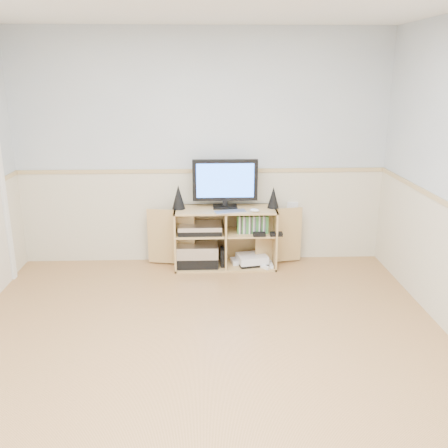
{
  "coord_description": "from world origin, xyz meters",
  "views": [
    {
      "loc": [
        0.02,
        -3.11,
        2.05
      ],
      "look_at": [
        0.19,
        1.2,
        0.73
      ],
      "focal_mm": 40.0,
      "sensor_mm": 36.0,
      "label": 1
    }
  ],
  "objects": [
    {
      "name": "keyboard",
      "position": [
        0.29,
        1.88,
        0.66
      ],
      "size": [
        0.35,
        0.2,
        0.01
      ],
      "primitive_type": "cube",
      "rotation": [
        0.0,
        0.0,
        0.22
      ],
      "color": "silver",
      "rests_on": "media_cabinet"
    },
    {
      "name": "mouse",
      "position": [
        0.54,
        1.88,
        0.67
      ],
      "size": [
        0.11,
        0.09,
        0.04
      ],
      "primitive_type": "ellipsoid",
      "rotation": [
        0.0,
        0.0,
        -0.34
      ],
      "color": "white",
      "rests_on": "media_cabinet"
    },
    {
      "name": "monitor",
      "position": [
        0.24,
        2.06,
        0.93
      ],
      "size": [
        0.69,
        0.18,
        0.52
      ],
      "color": "black",
      "rests_on": "media_cabinet"
    },
    {
      "name": "game_consoles",
      "position": [
        0.52,
        2.0,
        0.07
      ],
      "size": [
        0.46,
        0.31,
        0.11
      ],
      "color": "white",
      "rests_on": "media_cabinet"
    },
    {
      "name": "speaker_right",
      "position": [
        0.75,
        2.04,
        0.76
      ],
      "size": [
        0.12,
        0.12,
        0.23
      ],
      "primitive_type": "cone",
      "color": "black",
      "rests_on": "media_cabinet"
    },
    {
      "name": "av_components",
      "position": [
        -0.06,
        2.01,
        0.22
      ],
      "size": [
        0.53,
        0.34,
        0.47
      ],
      "color": "black",
      "rests_on": "media_cabinet"
    },
    {
      "name": "media_cabinet",
      "position": [
        0.24,
        2.07,
        0.33
      ],
      "size": [
        1.7,
        0.41,
        0.65
      ],
      "color": "tan",
      "rests_on": "floor"
    },
    {
      "name": "speaker_left",
      "position": [
        -0.26,
        2.04,
        0.78
      ],
      "size": [
        0.14,
        0.14,
        0.26
      ],
      "primitive_type": "cone",
      "color": "black",
      "rests_on": "media_cabinet"
    },
    {
      "name": "wall_outlet",
      "position": [
        1.0,
        2.23,
        0.6
      ],
      "size": [
        0.12,
        0.03,
        0.12
      ],
      "primitive_type": "cube",
      "color": "white",
      "rests_on": "wall_back"
    },
    {
      "name": "room",
      "position": [
        -0.06,
        0.12,
        1.22
      ],
      "size": [
        4.04,
        4.54,
        2.54
      ],
      "color": "tan",
      "rests_on": "ground"
    },
    {
      "name": "game_cases",
      "position": [
        0.53,
        2.0,
        0.48
      ],
      "size": [
        0.33,
        0.13,
        0.19
      ],
      "primitive_type": "cube",
      "color": "#3F8C3F",
      "rests_on": "media_cabinet"
    }
  ]
}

